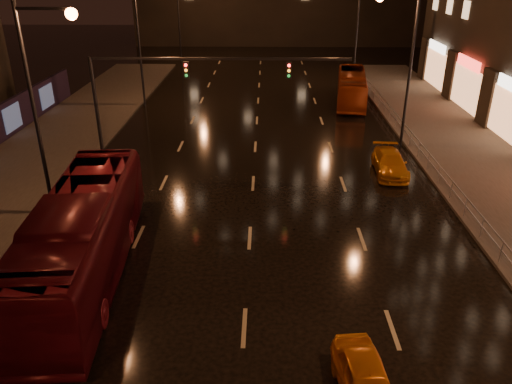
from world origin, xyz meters
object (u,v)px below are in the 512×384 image
at_px(bus_red, 82,236).
at_px(bus_curb, 351,87).
at_px(taxi_far, 390,163).
at_px(taxi_near, 367,384).

relative_size(bus_red, bus_curb, 1.27).
distance_m(bus_curb, taxi_far, 15.79).
height_order(bus_curb, taxi_far, bus_curb).
relative_size(bus_red, taxi_far, 2.86).
bearing_deg(taxi_far, bus_curb, 92.72).
distance_m(taxi_near, taxi_far, 17.21).
bearing_deg(bus_curb, taxi_far, -82.66).
xyz_separation_m(bus_curb, taxi_near, (-4.50, -32.43, -0.73)).
bearing_deg(taxi_far, bus_red, -140.12).
relative_size(bus_curb, taxi_near, 2.66).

